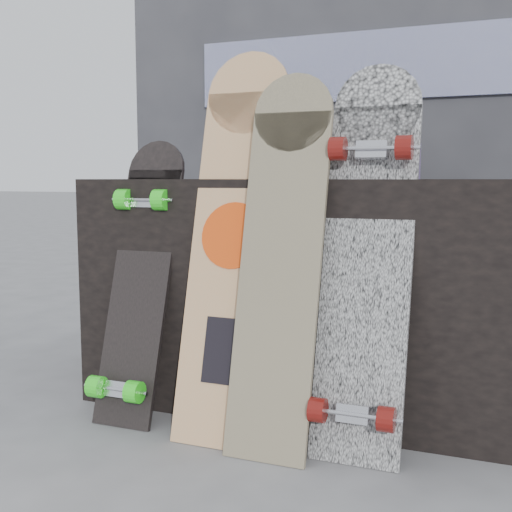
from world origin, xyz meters
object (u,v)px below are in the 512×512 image
at_px(vendor_table, 319,293).
at_px(longboard_geisha, 235,230).
at_px(longboard_cascadia, 367,250).
at_px(skateboard_dark, 140,275).
at_px(longboard_celtic, 282,249).

distance_m(vendor_table, longboard_geisha, 0.45).
relative_size(longboard_geisha, longboard_cascadia, 1.06).
distance_m(longboard_cascadia, skateboard_dark, 0.77).
relative_size(longboard_geisha, longboard_celtic, 1.08).
xyz_separation_m(longboard_cascadia, skateboard_dark, (-0.76, -0.01, -0.11)).
xyz_separation_m(vendor_table, longboard_celtic, (-0.01, -0.38, 0.20)).
height_order(longboard_celtic, skateboard_dark, longboard_celtic).
xyz_separation_m(longboard_celtic, skateboard_dark, (-0.52, 0.05, -0.12)).
xyz_separation_m(longboard_geisha, longboard_celtic, (0.18, -0.06, -0.04)).
bearing_deg(skateboard_dark, longboard_celtic, -5.83).
distance_m(longboard_celtic, skateboard_dark, 0.54).
xyz_separation_m(longboard_geisha, longboard_cascadia, (0.42, 0.00, -0.05)).
xyz_separation_m(longboard_geisha, skateboard_dark, (-0.35, -0.00, -0.16)).
bearing_deg(longboard_cascadia, vendor_table, 126.01).
relative_size(vendor_table, longboard_cascadia, 1.40).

